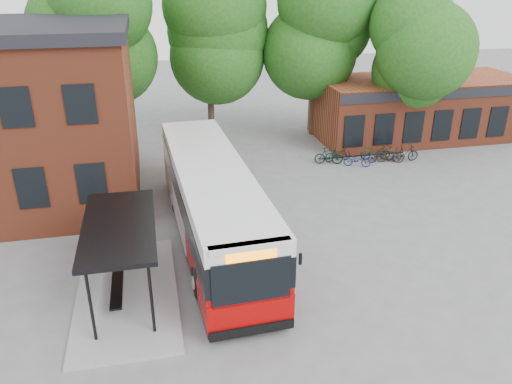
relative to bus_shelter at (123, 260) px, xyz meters
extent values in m
plane|color=slate|center=(4.50, 1.00, -1.45)|extent=(100.00, 100.00, 0.00)
imported|color=black|center=(12.30, 11.33, -0.99)|extent=(1.81, 0.84, 0.91)
imported|color=black|center=(11.57, 10.96, -0.94)|extent=(1.77, 0.89, 1.02)
imported|color=navy|center=(13.08, 10.21, -1.04)|extent=(1.66, 1.09, 0.83)
imported|color=#0D3615|center=(14.63, 11.07, -0.98)|extent=(1.89, 0.92, 0.95)
imported|color=#2D2722|center=(15.28, 10.39, -0.96)|extent=(1.70, 0.98, 0.99)
imported|color=black|center=(14.81, 10.64, -0.97)|extent=(1.90, 0.90, 0.96)
imported|color=black|center=(16.24, 10.39, -0.93)|extent=(1.74, 0.51, 1.04)
camera|label=1|loc=(1.34, -15.47, 9.22)|focal=35.00mm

